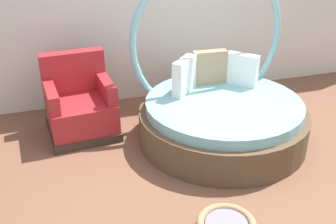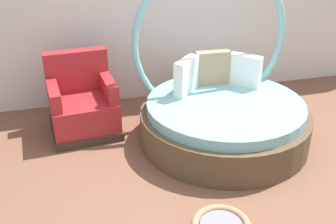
{
  "view_description": "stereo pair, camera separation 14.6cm",
  "coord_description": "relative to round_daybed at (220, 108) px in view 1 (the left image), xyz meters",
  "views": [
    {
      "loc": [
        -1.59,
        -2.96,
        2.47
      ],
      "look_at": [
        -0.48,
        0.65,
        0.55
      ],
      "focal_mm": 43.09,
      "sensor_mm": 36.0,
      "label": 1
    },
    {
      "loc": [
        -1.45,
        -3.0,
        2.47
      ],
      "look_at": [
        -0.48,
        0.65,
        0.55
      ],
      "focal_mm": 43.09,
      "sensor_mm": 36.0,
      "label": 2
    }
  ],
  "objects": [
    {
      "name": "round_daybed",
      "position": [
        0.0,
        0.0,
        0.0
      ],
      "size": [
        1.95,
        1.95,
        2.03
      ],
      "color": "brown",
      "rests_on": "ground_plane"
    },
    {
      "name": "red_armchair",
      "position": [
        -1.57,
        0.61,
        -0.04
      ],
      "size": [
        0.86,
        0.86,
        0.94
      ],
      "color": "#38281E",
      "rests_on": "ground_plane"
    },
    {
      "name": "ground_plane",
      "position": [
        -0.24,
        -0.91,
        -0.38
      ],
      "size": [
        8.0,
        8.0,
        0.02
      ],
      "primitive_type": "cube",
      "color": "brown"
    }
  ]
}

